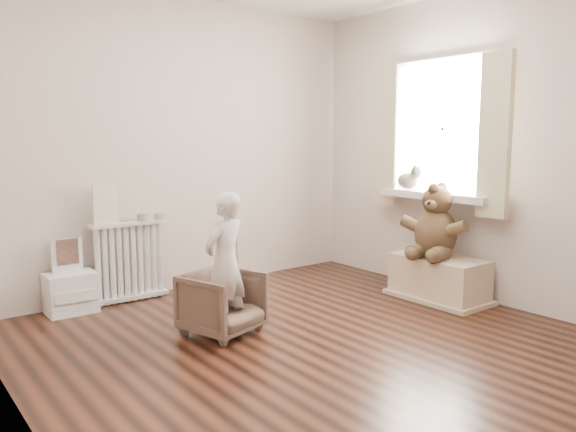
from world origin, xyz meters
TOP-DOWN VIEW (x-y plane):
  - floor at (0.00, 0.00)m, footprint 3.60×3.60m
  - back_wall at (0.00, 1.80)m, footprint 3.60×0.02m
  - left_wall at (-1.80, 0.00)m, footprint 0.02×3.60m
  - right_wall at (1.80, 0.00)m, footprint 0.02×3.60m
  - window at (1.76, 0.30)m, footprint 0.03×0.90m
  - window_sill at (1.67, 0.30)m, footprint 0.22×1.10m
  - curtain_left at (1.65, -0.27)m, footprint 0.06×0.26m
  - curtain_right at (1.65, 0.87)m, footprint 0.06×0.26m
  - radiator at (-0.59, 1.68)m, footprint 0.64×0.12m
  - paper_doll at (-0.78, 1.68)m, footprint 0.20×0.02m
  - tin_a at (-0.46, 1.68)m, footprint 0.10×0.10m
  - tin_b at (-0.31, 1.68)m, footprint 0.09×0.09m
  - toy_vanity at (-1.09, 1.65)m, footprint 0.37×0.27m
  - armchair at (-0.39, 0.50)m, footprint 0.59×0.60m
  - child at (-0.39, 0.45)m, footprint 0.41×0.33m
  - toy_bench at (1.52, 0.12)m, footprint 0.42×0.78m
  - teddy_bear at (1.51, 0.15)m, footprint 0.58×0.50m
  - plush_cat at (1.66, 0.60)m, footprint 0.23×0.30m

SIDE VIEW (x-z plane):
  - floor at x=0.00m, z-range -0.01..0.01m
  - toy_bench at x=1.52m, z-range 0.02..0.38m
  - armchair at x=-0.39m, z-range 0.00..0.44m
  - toy_vanity at x=-1.09m, z-range -0.02..0.57m
  - radiator at x=-0.59m, z-range 0.05..0.73m
  - child at x=-0.39m, z-range 0.02..1.01m
  - teddy_bear at x=1.51m, z-range 0.36..0.98m
  - tin_b at x=-0.31m, z-range 0.67..0.72m
  - tin_a at x=-0.46m, z-range 0.67..0.73m
  - paper_doll at x=-0.78m, z-range 0.67..1.01m
  - window_sill at x=1.67m, z-range 0.84..0.90m
  - plush_cat at x=1.66m, z-range 0.88..1.12m
  - back_wall at x=0.00m, z-range 0.00..2.60m
  - left_wall at x=-1.80m, z-range 0.00..2.60m
  - right_wall at x=1.80m, z-range 0.00..2.60m
  - curtain_left at x=1.65m, z-range 0.74..2.04m
  - curtain_right at x=1.65m, z-range 0.74..2.04m
  - window at x=1.76m, z-range 0.90..2.00m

